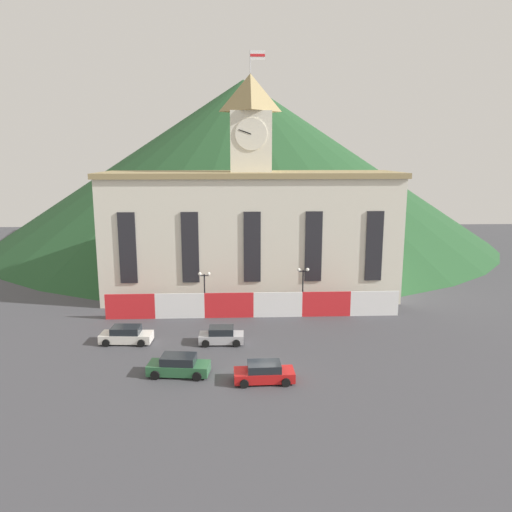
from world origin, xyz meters
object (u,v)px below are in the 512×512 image
object	(u,v)px
car_red_sedan	(264,373)
car_green_wagon	(179,366)
street_lamp_center	(303,280)
car_white_taxi	(126,335)
street_lamp_far_left	(204,284)
car_silver_hatch	(221,336)

from	to	relation	value
car_red_sedan	car_green_wagon	bearing A→B (deg)	-13.99
street_lamp_center	car_white_taxi	size ratio (longest dim) A/B	1.07
street_lamp_far_left	car_silver_hatch	distance (m)	8.63
street_lamp_center	car_silver_hatch	xyz separation A→B (m)	(-8.24, -7.98, -2.88)
car_red_sedan	car_white_taxi	world-z (taller)	car_white_taxi
car_green_wagon	car_red_sedan	bearing A→B (deg)	-5.74
car_green_wagon	car_silver_hatch	bearing A→B (deg)	70.66
car_white_taxi	car_green_wagon	xyz separation A→B (m)	(5.33, -6.76, 0.02)
street_lamp_center	car_red_sedan	xyz separation A→B (m)	(-4.93, -15.64, -2.90)
car_silver_hatch	street_lamp_far_left	bearing A→B (deg)	-75.39
car_silver_hatch	car_green_wagon	distance (m)	6.96
car_silver_hatch	car_red_sedan	xyz separation A→B (m)	(3.31, -7.66, -0.02)
street_lamp_far_left	car_silver_hatch	xyz separation A→B (m)	(1.90, -7.98, -2.67)
street_lamp_far_left	car_white_taxi	distance (m)	10.25
car_white_taxi	car_green_wagon	world-z (taller)	car_green_wagon
street_lamp_far_left	car_silver_hatch	world-z (taller)	street_lamp_far_left
car_red_sedan	car_white_taxi	bearing A→B (deg)	-36.44
street_lamp_far_left	street_lamp_center	world-z (taller)	street_lamp_center
street_lamp_far_left	car_red_sedan	bearing A→B (deg)	-71.60
car_silver_hatch	car_green_wagon	world-z (taller)	car_green_wagon
street_lamp_far_left	street_lamp_center	xyz separation A→B (m)	(10.14, 0.00, 0.21)
street_lamp_center	car_green_wagon	world-z (taller)	street_lamp_center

